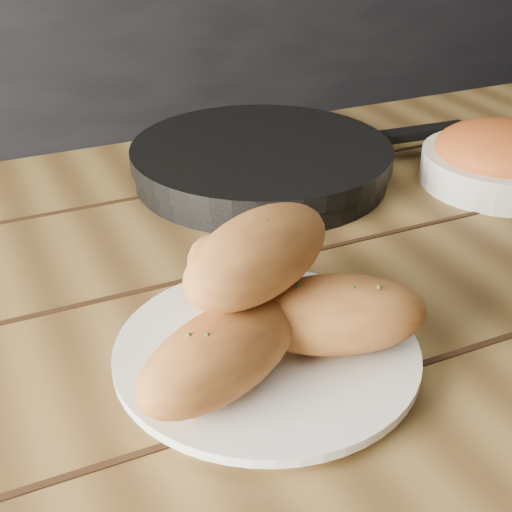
# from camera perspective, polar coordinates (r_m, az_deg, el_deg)

# --- Properties ---
(counter) EXTENTS (2.80, 0.60, 0.90)m
(counter) POSITION_cam_1_polar(r_m,az_deg,el_deg) (2.04, -8.04, 10.59)
(counter) COLOR black
(counter) RESTS_ON ground
(table) EXTENTS (1.44, 0.98, 0.75)m
(table) POSITION_cam_1_polar(r_m,az_deg,el_deg) (0.75, 12.36, -8.34)
(table) COLOR brown
(table) RESTS_ON ground
(plate) EXTENTS (0.24, 0.24, 0.02)m
(plate) POSITION_cam_1_polar(r_m,az_deg,el_deg) (0.57, 0.84, -7.90)
(plate) COLOR white
(plate) RESTS_ON table
(bread_rolls) EXTENTS (0.26, 0.21, 0.12)m
(bread_rolls) POSITION_cam_1_polar(r_m,az_deg,el_deg) (0.54, 0.53, -3.66)
(bread_rolls) COLOR #B47232
(bread_rolls) RESTS_ON plate
(skillet) EXTENTS (0.46, 0.32, 0.05)m
(skillet) POSITION_cam_1_polar(r_m,az_deg,el_deg) (0.89, 0.54, 7.57)
(skillet) COLOR black
(skillet) RESTS_ON table
(bowl) EXTENTS (0.20, 0.20, 0.07)m
(bowl) POSITION_cam_1_polar(r_m,az_deg,el_deg) (0.93, 19.17, 7.37)
(bowl) COLOR white
(bowl) RESTS_ON table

